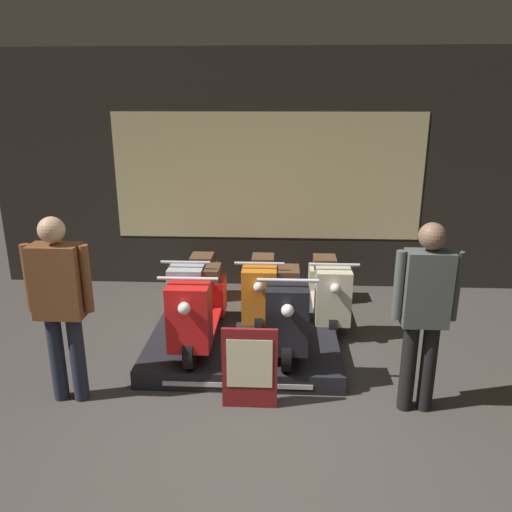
% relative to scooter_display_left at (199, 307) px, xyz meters
% --- Properties ---
extents(ground_plane, '(30.00, 30.00, 0.00)m').
position_rel_scooter_display_left_xyz_m(ground_plane, '(0.62, -1.49, -0.54)').
color(ground_plane, '#423D38').
extents(shop_wall_back, '(7.58, 0.09, 3.20)m').
position_rel_scooter_display_left_xyz_m(shop_wall_back, '(0.62, 2.17, 1.06)').
color(shop_wall_back, '#28231E').
rests_on(shop_wall_back, ground_plane).
extents(display_platform, '(1.95, 1.42, 0.18)m').
position_rel_scooter_display_left_xyz_m(display_platform, '(0.44, 0.01, -0.45)').
color(display_platform, black).
rests_on(display_platform, ground_plane).
extents(scooter_display_left, '(0.54, 1.57, 0.88)m').
position_rel_scooter_display_left_xyz_m(scooter_display_left, '(0.00, 0.00, 0.00)').
color(scooter_display_left, black).
rests_on(scooter_display_left, display_platform).
extents(scooter_display_right, '(0.54, 1.57, 0.88)m').
position_rel_scooter_display_left_xyz_m(scooter_display_right, '(0.88, 0.00, 0.00)').
color(scooter_display_right, black).
rests_on(scooter_display_right, display_platform).
extents(scooter_backrow_0, '(0.54, 1.57, 0.88)m').
position_rel_scooter_display_left_xyz_m(scooter_backrow_0, '(-0.22, 1.02, -0.18)').
color(scooter_backrow_0, black).
rests_on(scooter_backrow_0, ground_plane).
extents(scooter_backrow_1, '(0.54, 1.57, 0.88)m').
position_rel_scooter_display_left_xyz_m(scooter_backrow_1, '(0.59, 1.02, -0.18)').
color(scooter_backrow_1, black).
rests_on(scooter_backrow_1, ground_plane).
extents(scooter_backrow_2, '(0.54, 1.57, 0.88)m').
position_rel_scooter_display_left_xyz_m(scooter_backrow_2, '(1.39, 1.02, -0.18)').
color(scooter_backrow_2, black).
rests_on(scooter_backrow_2, ground_plane).
extents(person_left_browsing, '(0.57, 0.23, 1.66)m').
position_rel_scooter_display_left_xyz_m(person_left_browsing, '(-1.03, -0.84, 0.43)').
color(person_left_browsing, '#232838').
rests_on(person_left_browsing, ground_plane).
extents(person_right_browsing, '(0.52, 0.21, 1.64)m').
position_rel_scooter_display_left_xyz_m(person_right_browsing, '(1.98, -0.84, 0.40)').
color(person_right_browsing, black).
rests_on(person_right_browsing, ground_plane).
extents(price_sign_board, '(0.47, 0.04, 0.74)m').
position_rel_scooter_display_left_xyz_m(price_sign_board, '(0.56, -0.89, -0.17)').
color(price_sign_board, maroon).
rests_on(price_sign_board, ground_plane).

